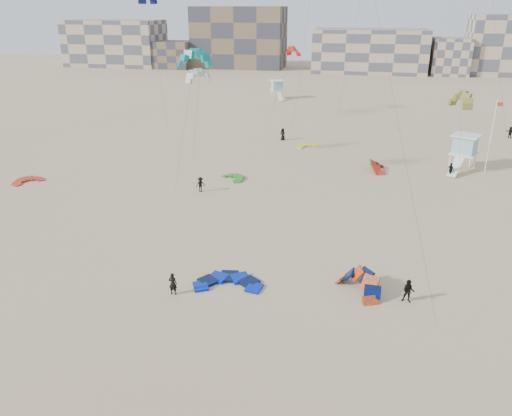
% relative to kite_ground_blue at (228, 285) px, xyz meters
% --- Properties ---
extents(ground, '(320.00, 320.00, 0.00)m').
position_rel_kite_ground_blue_xyz_m(ground, '(-1.12, -4.48, 0.00)').
color(ground, tan).
rests_on(ground, ground).
extents(kite_ground_blue, '(4.99, 5.17, 0.76)m').
position_rel_kite_ground_blue_xyz_m(kite_ground_blue, '(0.00, 0.00, 0.00)').
color(kite_ground_blue, '#002FD2').
rests_on(kite_ground_blue, ground).
extents(kite_ground_orange, '(5.26, 5.26, 3.78)m').
position_rel_kite_ground_blue_xyz_m(kite_ground_orange, '(8.98, 1.03, 0.00)').
color(kite_ground_orange, '#FF541E').
rests_on(kite_ground_orange, ground).
extents(kite_ground_red, '(4.59, 4.54, 1.03)m').
position_rel_kite_ground_blue_xyz_m(kite_ground_red, '(-27.54, 16.66, 0.00)').
color(kite_ground_red, red).
rests_on(kite_ground_red, ground).
extents(kite_ground_green, '(4.20, 4.20, 1.12)m').
position_rel_kite_ground_blue_xyz_m(kite_ground_green, '(-5.43, 22.48, 0.00)').
color(kite_ground_green, '#1A8522').
rests_on(kite_ground_green, ground).
extents(kite_ground_red_far, '(3.81, 3.72, 3.67)m').
position_rel_kite_ground_blue_xyz_m(kite_ground_red_far, '(10.59, 28.95, 0.00)').
color(kite_ground_red_far, red).
rests_on(kite_ground_red_far, ground).
extents(kite_ground_yellow, '(4.18, 4.22, 0.55)m').
position_rel_kite_ground_blue_xyz_m(kite_ground_yellow, '(1.14, 38.11, 0.00)').
color(kite_ground_yellow, yellow).
rests_on(kite_ground_yellow, ground).
extents(kitesurfer_main, '(0.59, 0.38, 1.61)m').
position_rel_kite_ground_blue_xyz_m(kitesurfer_main, '(-3.32, -1.96, 0.80)').
color(kitesurfer_main, black).
rests_on(kitesurfer_main, ground).
extents(kitesurfer_b, '(0.87, 0.73, 1.62)m').
position_rel_kite_ground_blue_xyz_m(kitesurfer_b, '(12.18, 0.37, 0.81)').
color(kitesurfer_b, black).
rests_on(kitesurfer_b, ground).
extents(kitesurfer_c, '(1.17, 1.11, 1.59)m').
position_rel_kite_ground_blue_xyz_m(kitesurfer_c, '(-7.75, 17.71, 0.80)').
color(kitesurfer_c, black).
rests_on(kitesurfer_c, ground).
extents(kitesurfer_d, '(0.88, 1.00, 1.62)m').
position_rel_kite_ground_blue_xyz_m(kitesurfer_d, '(18.69, 28.48, 0.81)').
color(kitesurfer_d, black).
rests_on(kitesurfer_d, ground).
extents(kitesurfer_e, '(0.99, 0.83, 1.74)m').
position_rel_kite_ground_blue_xyz_m(kitesurfer_e, '(-2.81, 40.99, 0.87)').
color(kitesurfer_e, black).
rests_on(kitesurfer_e, ground).
extents(kitesurfer_f, '(1.19, 1.60, 1.67)m').
position_rel_kite_ground_blue_xyz_m(kitesurfer_f, '(29.88, 49.30, 0.84)').
color(kitesurfer_f, black).
rests_on(kitesurfer_f, ground).
extents(kite_fly_teal_a, '(3.74, 7.47, 13.44)m').
position_rel_kite_ground_blue_xyz_m(kite_fly_teal_a, '(-8.68, 20.31, 13.11)').
color(kite_fly_teal_a, '#0A8D94').
rests_on(kite_fly_teal_a, ground).
extents(kite_fly_grey, '(4.56, 7.28, 10.42)m').
position_rel_kite_ground_blue_xyz_m(kite_fly_grey, '(-11.51, 30.02, 10.10)').
color(kite_fly_grey, white).
rests_on(kite_fly_grey, ground).
extents(kite_fly_olive, '(4.79, 6.27, 8.38)m').
position_rel_kite_ground_blue_xyz_m(kite_fly_olive, '(19.33, 32.21, 8.00)').
color(kite_fly_olive, brown).
rests_on(kite_fly_olive, ground).
extents(kite_fly_red, '(4.87, 8.74, 10.92)m').
position_rel_kite_ground_blue_xyz_m(kite_fly_red, '(-4.37, 60.63, 10.70)').
color(kite_fly_red, red).
rests_on(kite_fly_red, ground).
extents(lifeguard_tower_near, '(3.93, 6.24, 4.18)m').
position_rel_kite_ground_blue_xyz_m(lifeguard_tower_near, '(20.45, 31.78, 2.07)').
color(lifeguard_tower_near, white).
rests_on(lifeguard_tower_near, ground).
extents(lifeguard_tower_far, '(3.51, 5.63, 3.78)m').
position_rel_kite_ground_blue_xyz_m(lifeguard_tower_far, '(-9.60, 75.36, 1.87)').
color(lifeguard_tower_far, white).
rests_on(lifeguard_tower_far, ground).
extents(flagpole, '(0.69, 0.11, 8.55)m').
position_rel_kite_ground_blue_xyz_m(flagpole, '(22.93, 30.96, 4.47)').
color(flagpole, white).
rests_on(flagpole, ground).
extents(condo_west_a, '(30.00, 15.00, 14.00)m').
position_rel_kite_ground_blue_xyz_m(condo_west_a, '(-71.12, 125.52, 7.00)').
color(condo_west_a, tan).
rests_on(condo_west_a, ground).
extents(condo_west_b, '(28.00, 14.00, 18.00)m').
position_rel_kite_ground_blue_xyz_m(condo_west_b, '(-31.12, 129.52, 9.00)').
color(condo_west_b, brown).
rests_on(condo_west_b, ground).
extents(condo_mid, '(32.00, 16.00, 12.00)m').
position_rel_kite_ground_blue_xyz_m(condo_mid, '(8.88, 125.52, 6.00)').
color(condo_mid, tan).
rests_on(condo_mid, ground).
extents(condo_fill_left, '(12.00, 10.00, 8.00)m').
position_rel_kite_ground_blue_xyz_m(condo_fill_left, '(-51.12, 123.52, 4.00)').
color(condo_fill_left, brown).
rests_on(condo_fill_left, ground).
extents(condo_fill_right, '(10.00, 10.00, 10.00)m').
position_rel_kite_ground_blue_xyz_m(condo_fill_right, '(30.88, 123.52, 5.00)').
color(condo_fill_right, tan).
rests_on(condo_fill_right, ground).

